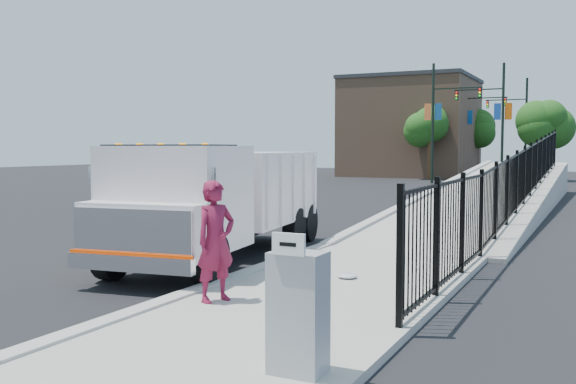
% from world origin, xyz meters
% --- Properties ---
extents(ground, '(120.00, 120.00, 0.00)m').
position_xyz_m(ground, '(0.00, 0.00, 0.00)').
color(ground, black).
rests_on(ground, ground).
extents(sidewalk, '(3.55, 12.00, 0.12)m').
position_xyz_m(sidewalk, '(1.93, -2.00, 0.06)').
color(sidewalk, '#9E998E').
rests_on(sidewalk, ground).
extents(curb, '(0.30, 12.00, 0.16)m').
position_xyz_m(curb, '(0.00, -2.00, 0.08)').
color(curb, '#ADAAA3').
rests_on(curb, ground).
extents(ramp, '(3.95, 24.06, 3.19)m').
position_xyz_m(ramp, '(2.12, 16.00, 0.00)').
color(ramp, '#9E998E').
rests_on(ramp, ground).
extents(iron_fence, '(0.10, 28.00, 1.80)m').
position_xyz_m(iron_fence, '(3.55, 12.00, 0.90)').
color(iron_fence, black).
rests_on(iron_fence, ground).
extents(truck, '(3.29, 7.55, 2.50)m').
position_xyz_m(truck, '(-1.55, 1.74, 1.41)').
color(truck, black).
rests_on(truck, ground).
extents(worker, '(0.65, 0.78, 1.81)m').
position_xyz_m(worker, '(0.68, -1.85, 1.03)').
color(worker, maroon).
rests_on(worker, sidewalk).
extents(utility_cabinet, '(0.55, 0.40, 1.25)m').
position_xyz_m(utility_cabinet, '(3.10, -4.08, 0.75)').
color(utility_cabinet, gray).
rests_on(utility_cabinet, sidewalk).
extents(arrow_sign, '(0.35, 0.04, 0.22)m').
position_xyz_m(arrow_sign, '(3.10, -4.30, 1.48)').
color(arrow_sign, white).
rests_on(arrow_sign, utility_cabinet).
extents(debris, '(0.35, 0.35, 0.09)m').
position_xyz_m(debris, '(1.85, 0.60, 0.16)').
color(debris, silver).
rests_on(debris, sidewalk).
extents(light_pole_0, '(3.77, 0.22, 8.00)m').
position_xyz_m(light_pole_0, '(-4.22, 33.07, 4.36)').
color(light_pole_0, black).
rests_on(light_pole_0, ground).
extents(light_pole_1, '(3.78, 0.22, 8.00)m').
position_xyz_m(light_pole_1, '(-0.57, 34.76, 4.36)').
color(light_pole_1, black).
rests_on(light_pole_1, ground).
extents(light_pole_2, '(3.77, 0.22, 8.00)m').
position_xyz_m(light_pole_2, '(-3.89, 42.46, 4.36)').
color(light_pole_2, black).
rests_on(light_pole_2, ground).
extents(light_pole_3, '(3.78, 0.22, 8.00)m').
position_xyz_m(light_pole_3, '(-0.20, 45.30, 4.36)').
color(light_pole_3, black).
rests_on(light_pole_3, ground).
extents(tree_0, '(2.78, 2.78, 5.39)m').
position_xyz_m(tree_0, '(-5.83, 37.69, 3.95)').
color(tree_0, '#382314').
rests_on(tree_0, ground).
extents(tree_1, '(2.83, 2.83, 5.41)m').
position_xyz_m(tree_1, '(1.70, 39.55, 3.96)').
color(tree_1, '#382314').
rests_on(tree_1, ground).
extents(tree_2, '(3.09, 3.09, 5.54)m').
position_xyz_m(tree_2, '(-4.14, 47.50, 3.97)').
color(tree_2, '#382314').
rests_on(tree_2, ground).
extents(building, '(10.00, 10.00, 8.00)m').
position_xyz_m(building, '(-9.00, 44.00, 4.00)').
color(building, '#8C664C').
rests_on(building, ground).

